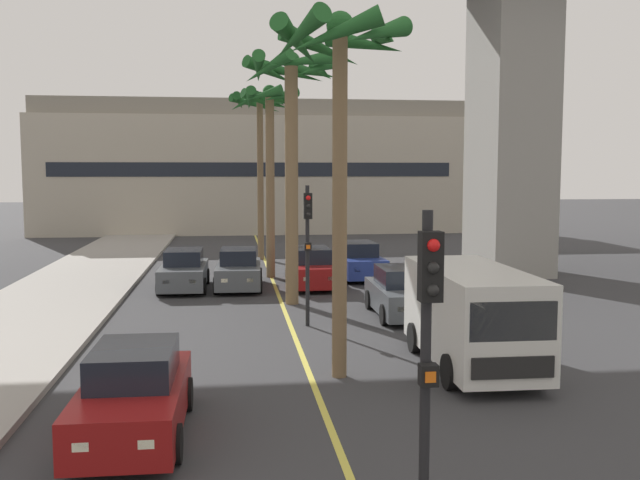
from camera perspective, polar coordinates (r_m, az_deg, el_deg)
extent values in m
cube|color=#DBCC4C|center=(24.34, -2.97, -5.39)|extent=(0.14, 56.00, 0.01)
cube|color=gray|center=(33.40, 15.01, 9.02)|extent=(2.80, 4.40, 13.50)
cube|color=#BCB29E|center=(55.04, -5.41, 5.19)|extent=(31.74, 8.00, 8.58)
cube|color=gray|center=(55.23, -5.46, 10.27)|extent=(31.11, 7.20, 1.20)
cube|color=black|center=(51.02, -5.27, 5.65)|extent=(28.57, 0.04, 1.00)
cube|color=#4C5156|center=(22.89, 6.57, -4.65)|extent=(1.77, 4.13, 0.80)
cube|color=black|center=(22.92, 6.50, -2.91)|extent=(1.43, 2.07, 0.60)
cube|color=#F2EDCC|center=(21.08, 9.03, -5.43)|extent=(0.24, 0.08, 0.14)
cube|color=#F2EDCC|center=(20.85, 6.54, -5.52)|extent=(0.24, 0.08, 0.14)
cylinder|color=black|center=(21.93, 9.37, -5.83)|extent=(0.23, 0.64, 0.64)
cylinder|color=black|center=(21.55, 5.21, -5.98)|extent=(0.23, 0.64, 0.64)
cylinder|color=black|center=(24.34, 7.75, -4.68)|extent=(0.23, 0.64, 0.64)
cylinder|color=black|center=(24.00, 4.00, -4.78)|extent=(0.23, 0.64, 0.64)
cube|color=#4C5156|center=(28.28, -10.85, -2.76)|extent=(1.78, 4.13, 0.80)
cube|color=black|center=(28.34, -10.85, -1.35)|extent=(1.43, 2.08, 0.60)
cube|color=#F2EDCC|center=(26.26, -10.19, -3.28)|extent=(0.24, 0.08, 0.14)
cube|color=#F2EDCC|center=(26.34, -12.22, -3.29)|extent=(0.24, 0.08, 0.14)
cylinder|color=black|center=(27.01, -9.35, -3.68)|extent=(0.23, 0.64, 0.64)
cylinder|color=black|center=(27.15, -12.76, -3.70)|extent=(0.23, 0.64, 0.64)
cylinder|color=black|center=(29.52, -9.08, -2.89)|extent=(0.23, 0.64, 0.64)
cylinder|color=black|center=(29.65, -12.20, -2.91)|extent=(0.23, 0.64, 0.64)
cube|color=maroon|center=(28.45, -0.67, -2.61)|extent=(1.77, 4.13, 0.80)
cube|color=black|center=(28.51, -0.71, -1.21)|extent=(1.43, 2.07, 0.60)
cube|color=#F2EDCC|center=(26.55, 0.90, -3.09)|extent=(0.24, 0.08, 0.14)
cube|color=#F2EDCC|center=(26.42, -1.11, -3.14)|extent=(0.24, 0.08, 0.14)
cylinder|color=black|center=(27.37, 1.36, -3.49)|extent=(0.23, 0.64, 0.64)
cylinder|color=black|center=(27.15, -2.01, -3.56)|extent=(0.23, 0.64, 0.64)
cylinder|color=black|center=(29.85, 0.55, -2.73)|extent=(0.23, 0.64, 0.64)
cylinder|color=black|center=(29.65, -2.54, -2.79)|extent=(0.23, 0.64, 0.64)
cube|color=#4C5156|center=(28.24, -6.53, -2.71)|extent=(1.86, 4.16, 0.80)
cube|color=black|center=(28.30, -6.53, -1.30)|extent=(1.47, 2.10, 0.60)
cube|color=#F2EDCC|center=(26.24, -5.63, -3.22)|extent=(0.24, 0.09, 0.14)
cube|color=#F2EDCC|center=(26.27, -7.67, -3.23)|extent=(0.24, 0.09, 0.14)
cylinder|color=black|center=(27.02, -4.88, -3.63)|extent=(0.25, 0.65, 0.64)
cylinder|color=black|center=(27.06, -8.31, -3.65)|extent=(0.25, 0.65, 0.64)
cylinder|color=black|center=(29.53, -4.89, -2.84)|extent=(0.25, 0.65, 0.64)
cylinder|color=black|center=(29.57, -8.02, -2.86)|extent=(0.25, 0.65, 0.64)
cube|color=maroon|center=(13.12, -14.68, -12.58)|extent=(1.75, 4.12, 0.80)
cube|color=black|center=(13.07, -14.66, -9.54)|extent=(1.42, 2.07, 0.60)
cube|color=#F2EDCC|center=(11.16, -13.75, -15.57)|extent=(0.24, 0.08, 0.14)
cube|color=#F2EDCC|center=(11.32, -18.62, -15.40)|extent=(0.24, 0.08, 0.14)
cylinder|color=black|center=(11.92, -11.56, -15.72)|extent=(0.23, 0.64, 0.64)
cylinder|color=black|center=(12.17, -19.44, -15.47)|extent=(0.23, 0.64, 0.64)
cylinder|color=black|center=(14.31, -10.65, -12.04)|extent=(0.23, 0.64, 0.64)
cylinder|color=black|center=(14.52, -17.15, -11.93)|extent=(0.23, 0.64, 0.64)
cube|color=navy|center=(30.78, 3.12, -2.00)|extent=(1.81, 4.14, 0.80)
cube|color=black|center=(30.85, 3.07, -0.71)|extent=(1.45, 2.09, 0.60)
cube|color=#F2EDCC|center=(28.93, 4.84, -2.39)|extent=(0.24, 0.09, 0.14)
cube|color=#F2EDCC|center=(28.73, 3.03, -2.44)|extent=(0.24, 0.09, 0.14)
cylinder|color=black|center=(29.77, 5.14, -2.77)|extent=(0.24, 0.65, 0.64)
cylinder|color=black|center=(29.43, 2.08, -2.85)|extent=(0.24, 0.65, 0.64)
cylinder|color=black|center=(32.22, 4.06, -2.13)|extent=(0.24, 0.65, 0.64)
cylinder|color=black|center=(31.90, 1.23, -2.19)|extent=(0.24, 0.65, 0.64)
cube|color=silver|center=(17.10, 12.03, -5.74)|extent=(2.09, 5.23, 2.10)
cube|color=black|center=(14.67, 15.21, -6.29)|extent=(1.80, 0.11, 0.80)
cube|color=black|center=(14.83, 15.20, -9.85)|extent=(1.70, 0.09, 0.44)
cylinder|color=black|center=(16.22, 16.95, -9.85)|extent=(0.27, 0.76, 0.76)
cylinder|color=black|center=(15.59, 10.41, -10.33)|extent=(0.27, 0.76, 0.76)
cylinder|color=black|center=(19.04, 13.23, -7.47)|extent=(0.27, 0.76, 0.76)
cylinder|color=black|center=(18.50, 7.62, -7.75)|extent=(0.27, 0.76, 0.76)
cylinder|color=black|center=(8.20, 8.41, -12.42)|extent=(0.12, 0.12, 4.20)
cube|color=black|center=(7.74, 8.85, -2.11)|extent=(0.24, 0.20, 0.76)
sphere|color=red|center=(7.61, 9.08, -0.42)|extent=(0.14, 0.14, 0.14)
sphere|color=black|center=(7.64, 9.05, -2.21)|extent=(0.14, 0.14, 0.14)
sphere|color=black|center=(7.68, 9.02, -3.99)|extent=(0.14, 0.14, 0.14)
cube|color=black|center=(8.00, 8.67, -10.64)|extent=(0.20, 0.16, 0.24)
cube|color=orange|center=(7.93, 8.84, -10.80)|extent=(0.12, 0.03, 0.12)
cylinder|color=black|center=(21.09, -1.01, -1.31)|extent=(0.12, 0.12, 4.20)
cube|color=black|center=(20.83, -0.98, 2.74)|extent=(0.24, 0.20, 0.76)
sphere|color=red|center=(20.72, -0.95, 3.39)|extent=(0.14, 0.14, 0.14)
sphere|color=black|center=(20.73, -0.95, 2.73)|extent=(0.14, 0.14, 0.14)
sphere|color=black|center=(20.74, -0.95, 2.07)|extent=(0.14, 0.14, 0.14)
cube|color=black|center=(20.94, -0.98, -0.54)|extent=(0.20, 0.16, 0.24)
cube|color=orange|center=(20.86, -0.95, -0.56)|extent=(0.12, 0.03, 0.12)
cylinder|color=brown|center=(30.83, -4.01, 4.22)|extent=(0.38, 0.38, 7.82)
sphere|color=#236028|center=(31.00, -4.06, 11.75)|extent=(0.60, 0.60, 0.60)
cone|color=#236028|center=(31.03, -2.48, 11.23)|extent=(0.45, 1.74, 0.95)
cone|color=#236028|center=(31.67, -3.20, 11.11)|extent=(1.65, 1.39, 0.95)
cone|color=#236028|center=(31.66, -4.95, 11.09)|extent=(1.71, 1.29, 0.95)
cone|color=#236028|center=(30.90, -5.64, 11.12)|extent=(0.50, 1.74, 1.04)
cone|color=#236028|center=(30.19, -4.58, 11.51)|extent=(1.78, 1.06, 0.83)
cone|color=#236028|center=(30.28, -3.16, 11.45)|extent=(1.72, 1.26, 0.87)
cylinder|color=brown|center=(15.70, 1.59, 2.55)|extent=(0.33, 0.33, 7.60)
sphere|color=#236028|center=(15.99, 1.63, 16.83)|extent=(0.60, 0.60, 0.60)
cone|color=#236028|center=(16.07, 5.32, 15.82)|extent=(0.55, 2.07, 0.92)
cone|color=#236028|center=(16.77, 3.62, 15.38)|extent=(1.80, 1.72, 0.93)
cone|color=#236028|center=(16.82, 0.08, 15.11)|extent=(2.08, 1.02, 1.05)
cone|color=#236028|center=(16.31, -1.79, 15.46)|extent=(1.40, 1.99, 1.03)
cone|color=#236028|center=(15.44, -1.67, 16.08)|extent=(1.20, 2.06, 1.00)
cone|color=#236028|center=(14.94, 1.19, 16.20)|extent=(2.08, 0.95, 1.10)
cone|color=#236028|center=(15.33, 4.64, 16.20)|extent=(1.82, 1.69, 0.98)
cylinder|color=brown|center=(37.21, -4.80, 4.76)|extent=(0.33, 0.33, 8.24)
sphere|color=#236028|center=(37.39, -4.85, 11.32)|extent=(0.60, 0.60, 0.60)
cone|color=#236028|center=(37.56, -3.24, 10.96)|extent=(0.71, 2.18, 0.86)
cone|color=#236028|center=(38.14, -3.76, 10.81)|extent=(1.82, 1.83, 0.94)
cone|color=#236028|center=(38.41, -4.80, 10.67)|extent=(2.16, 0.59, 1.05)
cone|color=#236028|center=(38.18, -5.88, 10.87)|extent=(1.97, 1.65, 0.84)
cone|color=#236028|center=(37.50, -6.47, 10.92)|extent=(0.75, 2.18, 0.89)
cone|color=#236028|center=(36.66, -6.08, 10.91)|extent=(1.71, 1.92, 1.05)
cone|color=#236028|center=(36.33, -4.82, 11.16)|extent=(2.15, 0.48, 0.83)
cone|color=#236028|center=(36.67, -3.63, 11.13)|extent=(1.83, 1.82, 0.81)
cylinder|color=brown|center=(24.53, -2.29, 4.32)|extent=(0.45, 0.45, 8.19)
sphere|color=#236028|center=(24.81, -2.33, 14.17)|extent=(0.60, 0.60, 0.60)
cone|color=#236028|center=(25.03, 0.20, 13.26)|extent=(0.76, 2.27, 1.10)
cone|color=#236028|center=(25.55, -0.53, 13.29)|extent=(1.78, 2.00, 0.97)
cone|color=#236028|center=(25.86, -2.19, 13.18)|extent=(2.28, 0.75, 0.98)
cone|color=#236028|center=(25.58, -4.03, 13.25)|extent=(2.05, 1.71, 0.98)
cone|color=#236028|center=(24.73, -4.95, 13.50)|extent=(0.51, 2.25, 0.98)
cone|color=#236028|center=(23.99, -4.22, 13.57)|extent=(1.79, 1.98, 1.11)
cone|color=#236028|center=(23.72, -1.72, 14.10)|extent=(2.28, 0.74, 0.81)
cone|color=#236028|center=(24.12, -0.18, 13.62)|extent=(1.82, 1.96, 1.06)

